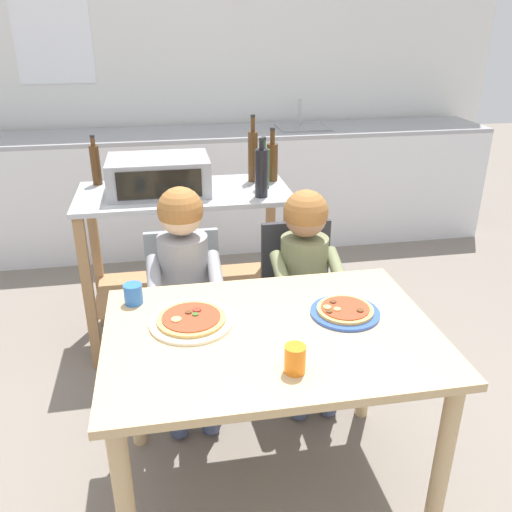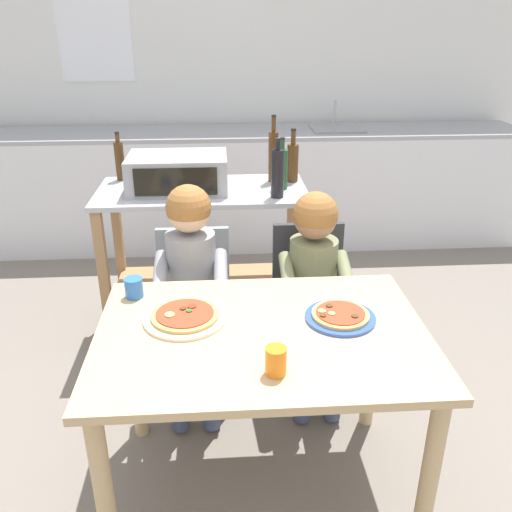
# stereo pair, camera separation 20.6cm
# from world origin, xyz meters

# --- Properties ---
(ground_plane) EXTENTS (11.77, 11.77, 0.00)m
(ground_plane) POSITION_xyz_m (0.00, 1.18, 0.00)
(ground_plane) COLOR slate
(back_wall_tiled) EXTENTS (5.03, 0.14, 2.70)m
(back_wall_tiled) POSITION_xyz_m (-0.00, 3.00, 1.35)
(back_wall_tiled) COLOR white
(back_wall_tiled) RESTS_ON ground
(kitchen_counter) EXTENTS (4.52, 0.60, 1.11)m
(kitchen_counter) POSITION_xyz_m (0.00, 2.59, 0.46)
(kitchen_counter) COLOR silver
(kitchen_counter) RESTS_ON ground
(kitchen_island_cart) EXTENTS (1.11, 0.55, 0.88)m
(kitchen_island_cart) POSITION_xyz_m (-0.23, 1.18, 0.59)
(kitchen_island_cart) COLOR #B7BABF
(kitchen_island_cart) RESTS_ON ground
(toaster_oven) EXTENTS (0.51, 0.36, 0.18)m
(toaster_oven) POSITION_xyz_m (-0.35, 1.18, 0.98)
(toaster_oven) COLOR #999BA0
(toaster_oven) RESTS_ON kitchen_island_cart
(bottle_squat_spirits) EXTENTS (0.06, 0.06, 0.30)m
(bottle_squat_spirits) POSITION_xyz_m (0.16, 1.02, 1.01)
(bottle_squat_spirits) COLOR black
(bottle_squat_spirits) RESTS_ON kitchen_island_cart
(bottle_dark_olive_oil) EXTENTS (0.05, 0.05, 0.27)m
(bottle_dark_olive_oil) POSITION_xyz_m (-0.68, 1.39, 1.00)
(bottle_dark_olive_oil) COLOR #4C2D14
(bottle_dark_olive_oil) RESTS_ON kitchen_island_cart
(bottle_clear_vinegar) EXTENTS (0.06, 0.06, 0.29)m
(bottle_clear_vinegar) POSITION_xyz_m (0.27, 1.30, 1.00)
(bottle_clear_vinegar) COLOR #4C2D14
(bottle_clear_vinegar) RESTS_ON kitchen_island_cart
(bottle_tall_green_wine) EXTENTS (0.06, 0.06, 0.27)m
(bottle_tall_green_wine) POSITION_xyz_m (0.20, 1.16, 0.99)
(bottle_tall_green_wine) COLOR #1E4723
(bottle_tall_green_wine) RESTS_ON kitchen_island_cart
(bottle_brown_beer) EXTENTS (0.05, 0.05, 0.36)m
(bottle_brown_beer) POSITION_xyz_m (0.16, 1.31, 1.03)
(bottle_brown_beer) COLOR #4C2D14
(bottle_brown_beer) RESTS_ON kitchen_island_cart
(dining_table) EXTENTS (1.15, 0.81, 0.73)m
(dining_table) POSITION_xyz_m (0.00, 0.00, 0.62)
(dining_table) COLOR tan
(dining_table) RESTS_ON ground
(dining_chair_left) EXTENTS (0.36, 0.36, 0.81)m
(dining_chair_left) POSITION_xyz_m (-0.27, 0.67, 0.48)
(dining_chair_left) COLOR gray
(dining_chair_left) RESTS_ON ground
(dining_chair_right) EXTENTS (0.36, 0.36, 0.81)m
(dining_chair_right) POSITION_xyz_m (0.29, 0.70, 0.48)
(dining_chair_right) COLOR #333338
(dining_chair_right) RESTS_ON ground
(child_in_grey_shirt) EXTENTS (0.32, 0.42, 1.06)m
(child_in_grey_shirt) POSITION_xyz_m (-0.27, 0.56, 0.69)
(child_in_grey_shirt) COLOR #424C6B
(child_in_grey_shirt) RESTS_ON ground
(child_in_olive_shirt) EXTENTS (0.32, 0.42, 1.01)m
(child_in_olive_shirt) POSITION_xyz_m (0.29, 0.58, 0.67)
(child_in_olive_shirt) COLOR #424C6B
(child_in_olive_shirt) RESTS_ON ground
(pizza_plate_cream) EXTENTS (0.30, 0.30, 0.03)m
(pizza_plate_cream) POSITION_xyz_m (-0.27, 0.10, 0.74)
(pizza_plate_cream) COLOR beige
(pizza_plate_cream) RESTS_ON dining_table
(pizza_plate_blue_rimmed) EXTENTS (0.25, 0.25, 0.03)m
(pizza_plate_blue_rimmed) POSITION_xyz_m (0.29, 0.06, 0.74)
(pizza_plate_blue_rimmed) COLOR #3356B7
(pizza_plate_blue_rimmed) RESTS_ON dining_table
(drinking_cup_blue) EXTENTS (0.07, 0.07, 0.08)m
(drinking_cup_blue) POSITION_xyz_m (-0.47, 0.28, 0.77)
(drinking_cup_blue) COLOR blue
(drinking_cup_blue) RESTS_ON dining_table
(drinking_cup_orange) EXTENTS (0.07, 0.07, 0.09)m
(drinking_cup_orange) POSITION_xyz_m (0.02, -0.24, 0.78)
(drinking_cup_orange) COLOR orange
(drinking_cup_orange) RESTS_ON dining_table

